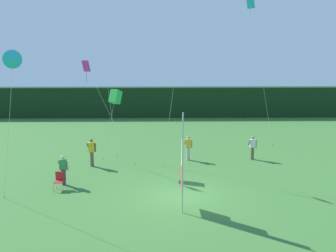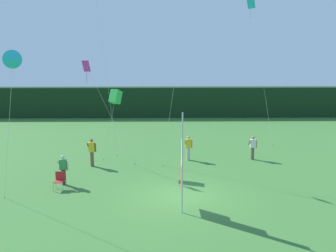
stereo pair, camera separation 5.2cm
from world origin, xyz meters
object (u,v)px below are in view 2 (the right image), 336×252
Objects in this scene: banner_flag at (182,164)px; kite_green_box_3 at (115,97)px; person_mid_field at (92,152)px; folding_chair at (60,179)px; kite_cyan_delta_0 at (13,60)px; kite_cyan_diamond_4 at (252,11)px; person_near_banner at (63,169)px; person_far_right at (253,147)px; person_far_left at (188,147)px; kite_magenta_diamond_2 at (90,73)px.

kite_green_box_3 reaches higher than banner_flag.
person_mid_field reaches higher than folding_chair.
person_mid_field is 1.95× the size of folding_chair.
banner_flag is 8.22m from kite_cyan_delta_0.
folding_chair is 0.08× the size of kite_cyan_diamond_4.
banner_flag is at bearing -24.14° from folding_chair.
person_near_banner is 6.50m from kite_cyan_delta_0.
kite_green_box_3 is at bearing -170.66° from person_far_right.
kite_cyan_delta_0 is (-6.96, 0.24, 4.38)m from banner_flag.
kite_cyan_delta_0 is at bearing 178.03° from banner_flag.
person_far_right is 0.33× the size of kite_green_box_3.
person_far_left is 7.87m from kite_magenta_diamond_2.
kite_cyan_delta_0 is at bearing -109.75° from folding_chair.
banner_flag reaches higher than person_mid_field.
person_far_right is at bearing 0.95° from person_far_left.
kite_green_box_3 is (1.61, -0.53, -1.38)m from kite_magenta_diamond_2.
kite_magenta_diamond_2 is (-5.25, 7.24, 3.63)m from banner_flag.
kite_cyan_delta_0 is at bearing -133.74° from kite_cyan_diamond_4.
person_near_banner is 1.80× the size of folding_chair.
person_far_right is at bearing 25.83° from folding_chair.
person_far_left is 0.24× the size of kite_cyan_delta_0.
kite_cyan_delta_0 is 19.42m from kite_cyan_diamond_4.
person_far_left is 1.83× the size of folding_chair.
kite_green_box_3 is at bearing 54.35° from person_near_banner.
kite_magenta_diamond_2 is at bearing 79.79° from folding_chair.
person_near_banner is at bearing 150.84° from banner_flag.
person_far_left is 12.43m from kite_cyan_delta_0.
person_far_right is at bearing 7.65° from person_mid_field.
person_near_banner is 0.33× the size of kite_green_box_3.
kite_cyan_delta_0 reaches higher than banner_flag.
kite_magenta_diamond_2 is at bearing 76.31° from kite_cyan_delta_0.
person_far_left is 0.34× the size of kite_green_box_3.
person_mid_field reaches higher than person_near_banner.
kite_magenta_diamond_2 is (1.70, 7.00, -0.75)m from kite_cyan_delta_0.
banner_flag is at bearing -96.26° from person_far_left.
kite_green_box_3 reaches higher than person_far_left.
person_near_banner is (-6.04, 3.37, -1.24)m from banner_flag.
person_near_banner is 6.27m from kite_magenta_diamond_2.
person_mid_field is at bearing 74.96° from kite_cyan_delta_0.
person_mid_field is at bearing -167.76° from person_far_left.
kite_cyan_diamond_4 is (11.41, 7.23, 9.37)m from person_mid_field.
banner_flag reaches higher than person_far_right.
banner_flag is 4.89× the size of folding_chair.
person_far_right is 0.14× the size of kite_cyan_diamond_4.
person_far_left is at bearing 37.67° from folding_chair.
folding_chair is at bearing -92.31° from person_near_banner.
banner_flag is 2.73× the size of person_near_banner.
banner_flag is at bearing -113.92° from kite_cyan_diamond_4.
person_far_left is at bearing 12.24° from person_mid_field.
person_far_right is at bearing 57.64° from banner_flag.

